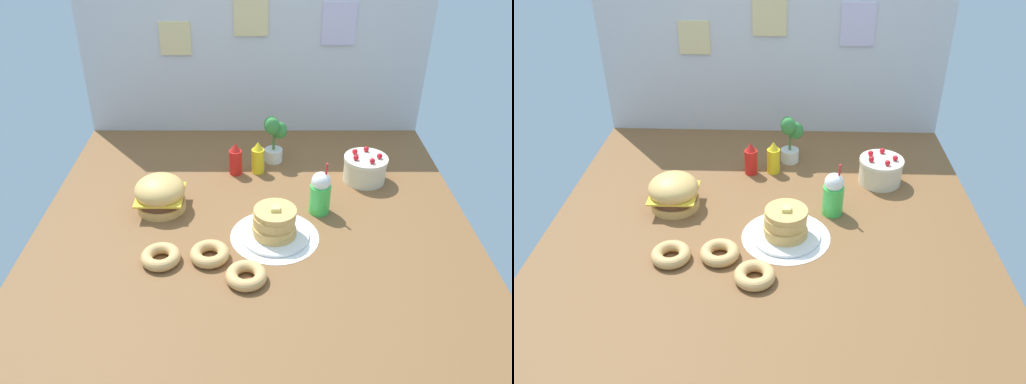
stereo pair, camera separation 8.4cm
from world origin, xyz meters
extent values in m
cube|color=brown|center=(0.00, 0.00, -0.01)|extent=(2.14, 2.12, 0.02)
cube|color=silver|center=(0.00, 1.05, 0.54)|extent=(2.14, 0.03, 1.09)
cube|color=beige|center=(-0.48, 1.03, 0.62)|extent=(0.19, 0.01, 0.20)
cube|color=beige|center=(-0.02, 1.03, 0.75)|extent=(0.20, 0.01, 0.24)
cube|color=silver|center=(0.50, 1.03, 0.70)|extent=(0.20, 0.01, 0.25)
cylinder|color=white|center=(0.10, -0.12, 0.00)|extent=(0.42, 0.42, 0.00)
cylinder|color=#DBA859|center=(-0.48, 0.12, 0.02)|extent=(0.25, 0.25, 0.04)
cylinder|color=#59331E|center=(-0.48, 0.12, 0.06)|extent=(0.23, 0.23, 0.03)
cube|color=yellow|center=(-0.48, 0.12, 0.08)|extent=(0.24, 0.24, 0.01)
ellipsoid|color=#E5B260|center=(-0.48, 0.12, 0.11)|extent=(0.26, 0.26, 0.14)
cylinder|color=white|center=(0.10, -0.12, 0.01)|extent=(0.33, 0.33, 0.01)
cylinder|color=#E0AD5B|center=(0.10, -0.12, 0.03)|extent=(0.21, 0.21, 0.03)
cylinder|color=#E0AD5B|center=(0.09, -0.12, 0.06)|extent=(0.20, 0.20, 0.03)
cylinder|color=#E0AD5B|center=(0.09, -0.11, 0.09)|extent=(0.20, 0.20, 0.03)
cylinder|color=#E0AD5B|center=(0.09, -0.12, 0.11)|extent=(0.20, 0.20, 0.03)
cylinder|color=#E0AD5B|center=(0.10, -0.12, 0.14)|extent=(0.20, 0.20, 0.03)
cube|color=#F7E072|center=(0.10, -0.12, 0.16)|extent=(0.04, 0.04, 0.02)
cylinder|color=beige|center=(0.61, 0.40, 0.06)|extent=(0.23, 0.23, 0.13)
cylinder|color=#F4EACC|center=(0.61, 0.40, 0.14)|extent=(0.24, 0.24, 0.02)
sphere|color=red|center=(0.68, 0.39, 0.16)|extent=(0.03, 0.03, 0.03)
sphere|color=red|center=(0.62, 0.47, 0.16)|extent=(0.03, 0.03, 0.03)
sphere|color=red|center=(0.56, 0.44, 0.16)|extent=(0.03, 0.03, 0.03)
sphere|color=red|center=(0.55, 0.37, 0.16)|extent=(0.03, 0.03, 0.03)
sphere|color=red|center=(0.63, 0.34, 0.16)|extent=(0.03, 0.03, 0.03)
cylinder|color=red|center=(-0.11, 0.48, 0.07)|extent=(0.07, 0.07, 0.14)
cone|color=red|center=(-0.11, 0.48, 0.17)|extent=(0.06, 0.06, 0.05)
cylinder|color=yellow|center=(0.02, 0.49, 0.07)|extent=(0.07, 0.07, 0.14)
cone|color=yellow|center=(0.02, 0.49, 0.17)|extent=(0.06, 0.06, 0.05)
cylinder|color=green|center=(0.33, 0.09, 0.08)|extent=(0.11, 0.11, 0.15)
sphere|color=white|center=(0.33, 0.09, 0.18)|extent=(0.10, 0.10, 0.10)
cylinder|color=red|center=(0.35, 0.09, 0.21)|extent=(0.01, 0.03, 0.15)
torus|color=tan|center=(-0.42, -0.30, 0.03)|extent=(0.18, 0.18, 0.05)
torus|color=#D89ED8|center=(-0.42, -0.30, 0.03)|extent=(0.17, 0.17, 0.05)
torus|color=tan|center=(-0.20, -0.28, 0.03)|extent=(0.18, 0.18, 0.05)
torus|color=pink|center=(-0.20, -0.28, 0.03)|extent=(0.17, 0.17, 0.05)
torus|color=tan|center=(-0.03, -0.43, 0.03)|extent=(0.18, 0.18, 0.05)
torus|color=brown|center=(-0.03, -0.43, 0.03)|extent=(0.17, 0.17, 0.05)
cylinder|color=white|center=(0.11, 0.63, 0.04)|extent=(0.11, 0.11, 0.08)
cylinder|color=#4C7238|center=(0.11, 0.63, 0.14)|extent=(0.02, 0.02, 0.14)
ellipsoid|color=#38843D|center=(0.15, 0.62, 0.20)|extent=(0.09, 0.06, 0.11)
ellipsoid|color=#38843D|center=(0.10, 0.66, 0.22)|extent=(0.09, 0.06, 0.11)
ellipsoid|color=#38843D|center=(0.10, 0.59, 0.24)|extent=(0.09, 0.06, 0.11)
camera|label=1|loc=(0.01, -2.11, 1.52)|focal=36.59mm
camera|label=2|loc=(0.09, -2.11, 1.52)|focal=36.59mm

